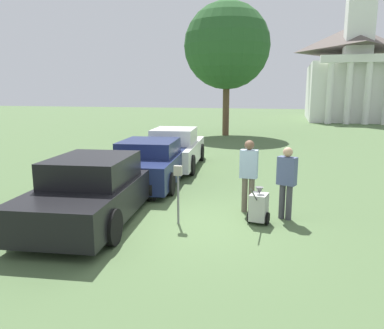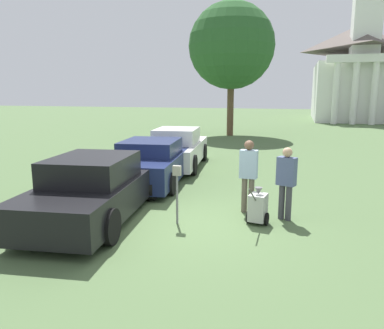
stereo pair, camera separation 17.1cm
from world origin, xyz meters
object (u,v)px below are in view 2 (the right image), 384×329
(parking_meter, at_px, (177,184))
(person_worker, at_px, (248,172))
(person_supervisor, at_px, (286,179))
(parked_car_navy, at_px, (152,162))
(equipment_cart, at_px, (258,207))
(church, at_px, (357,63))
(parked_car_white, at_px, (178,149))
(parked_car_black, at_px, (96,189))

(parking_meter, relative_size, person_worker, 0.74)
(person_supervisor, bearing_deg, parked_car_navy, -8.73)
(person_worker, xyz_separation_m, equipment_cart, (0.32, -0.76, -0.64))
(parking_meter, xyz_separation_m, equipment_cart, (1.75, 0.47, -0.54))
(parking_meter, height_order, equipment_cart, parking_meter)
(parking_meter, bearing_deg, person_worker, 40.79)
(parking_meter, xyz_separation_m, person_worker, (1.42, 1.23, 0.10))
(person_worker, bearing_deg, church, -97.59)
(parked_car_navy, distance_m, parking_meter, 4.06)
(parked_car_navy, xyz_separation_m, church, (10.26, 31.90, 5.23))
(parking_meter, relative_size, person_supervisor, 0.79)
(person_worker, distance_m, equipment_cart, 1.04)
(parked_car_white, bearing_deg, person_worker, -62.23)
(church, bearing_deg, parked_car_navy, -107.83)
(parked_car_white, height_order, parking_meter, parked_car_white)
(parked_car_navy, distance_m, parked_car_white, 2.72)
(person_worker, bearing_deg, parking_meter, 44.54)
(person_supervisor, bearing_deg, equipment_cart, 60.81)
(parked_car_black, distance_m, parked_car_white, 6.33)
(parking_meter, bearing_deg, parked_car_white, 107.56)
(parked_car_black, distance_m, parked_car_navy, 3.61)
(parked_car_navy, relative_size, person_worker, 2.74)
(parked_car_navy, distance_m, church, 33.91)
(parked_car_navy, bearing_deg, church, 65.82)
(person_worker, distance_m, person_supervisor, 0.95)
(parked_car_white, distance_m, person_worker, 6.07)
(parked_car_navy, relative_size, parking_meter, 3.68)
(person_supervisor, bearing_deg, person_worker, 4.00)
(parked_car_black, bearing_deg, church, 67.53)
(parked_car_black, height_order, church, church)
(parked_car_white, bearing_deg, equipment_cart, -63.55)
(parked_car_white, relative_size, church, 0.20)
(parking_meter, xyz_separation_m, person_supervisor, (2.32, 0.93, 0.03))
(parked_car_black, xyz_separation_m, parked_car_navy, (-0.00, 3.61, -0.02))
(parked_car_white, xyz_separation_m, parking_meter, (1.98, -6.25, 0.22))
(person_worker, xyz_separation_m, church, (6.86, 34.20, 4.87))
(person_worker, height_order, church, church)
(parked_car_white, bearing_deg, parked_car_navy, -96.37)
(parking_meter, distance_m, equipment_cart, 1.89)
(parked_car_black, height_order, equipment_cart, parked_car_black)
(parked_car_black, height_order, parked_car_navy, parked_car_black)
(parked_car_navy, relative_size, parked_car_white, 1.02)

